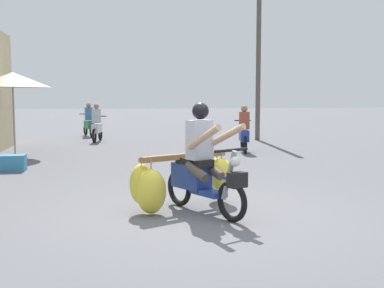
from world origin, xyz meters
name	(u,v)px	position (x,y,z in m)	size (l,w,h in m)	color
ground_plane	(204,216)	(0.00, 0.00, 0.00)	(120.00, 120.00, 0.00)	slate
motorbike_main_loaded	(189,175)	(-0.16, 0.36, 0.52)	(1.77, 1.83, 1.58)	black
motorbike_distant_ahead_left	(97,126)	(-1.74, 11.56, 0.57)	(0.55, 1.61, 1.40)	black
motorbike_distant_ahead_right	(244,133)	(2.67, 7.45, 0.57)	(0.57, 1.61, 1.40)	black
motorbike_distant_far_ahead	(89,123)	(-2.12, 14.01, 0.57)	(0.64, 1.58, 1.40)	black
market_umbrella_near_shop	(13,80)	(-3.94, 7.83, 2.12)	(2.12, 2.12, 2.34)	#99999E
produce_crate	(13,163)	(-3.44, 4.76, 0.18)	(0.56, 0.40, 0.36)	teal
utility_pole	(258,59)	(4.30, 11.33, 3.05)	(0.18, 0.18, 6.11)	brown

